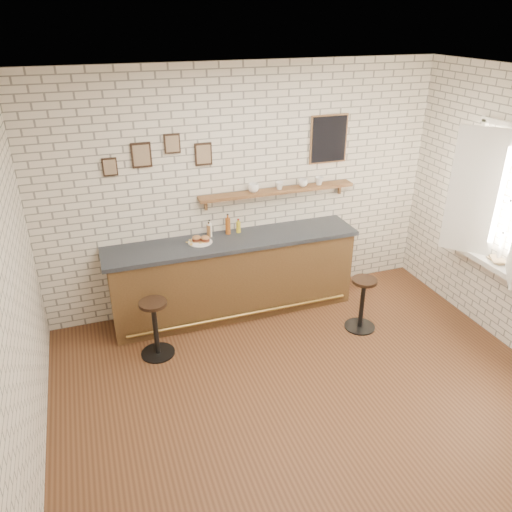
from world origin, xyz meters
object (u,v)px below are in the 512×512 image
(sandwich_plate, at_px, (200,242))
(bitters_bottle_brown, at_px, (209,231))
(condiment_bottle_yellow, at_px, (238,227))
(bar_stool_left, at_px, (155,327))
(shelf_cup_c, at_px, (303,183))
(book_upper, at_px, (491,259))
(bar_counter, at_px, (234,276))
(bitters_bottle_white, at_px, (210,230))
(ciabatta_sandwich, at_px, (201,239))
(book_lower, at_px, (492,261))
(shelf_cup_d, at_px, (319,181))
(shelf_cup_a, at_px, (253,188))
(shelf_cup_b, at_px, (279,186))
(bitters_bottle_amber, at_px, (228,226))
(bar_stool_right, at_px, (362,302))

(sandwich_plate, bearing_deg, bitters_bottle_brown, 43.37)
(condiment_bottle_yellow, bearing_deg, bar_stool_left, -148.03)
(shelf_cup_c, distance_m, book_upper, 2.36)
(bar_counter, bearing_deg, shelf_cup_c, 11.45)
(bitters_bottle_white, xyz_separation_m, bar_stool_left, (-0.84, -0.75, -0.73))
(ciabatta_sandwich, relative_size, bitters_bottle_brown, 1.18)
(bitters_bottle_brown, bearing_deg, bar_stool_left, -137.94)
(bitters_bottle_white, distance_m, book_lower, 3.28)
(shelf_cup_d, bearing_deg, ciabatta_sandwich, 166.02)
(shelf_cup_d, bearing_deg, book_lower, -68.36)
(shelf_cup_a, bearing_deg, bar_counter, -150.03)
(bar_counter, height_order, bitters_bottle_brown, bitters_bottle_brown)
(bar_counter, relative_size, shelf_cup_b, 30.69)
(book_upper, bearing_deg, condiment_bottle_yellow, 178.02)
(bitters_bottle_brown, relative_size, shelf_cup_c, 1.60)
(book_upper, bearing_deg, shelf_cup_d, 161.75)
(bar_stool_left, bearing_deg, shelf_cup_a, 28.87)
(shelf_cup_a, relative_size, book_upper, 0.63)
(bitters_bottle_white, height_order, book_lower, bitters_bottle_white)
(shelf_cup_c, relative_size, book_lower, 0.55)
(bitters_bottle_white, bearing_deg, bar_stool_left, -138.22)
(shelf_cup_a, height_order, shelf_cup_d, shelf_cup_a)
(bitters_bottle_amber, distance_m, shelf_cup_a, 0.56)
(condiment_bottle_yellow, xyz_separation_m, bar_stool_right, (1.21, -1.05, -0.73))
(bar_counter, xyz_separation_m, book_lower, (2.63, -1.40, 0.43))
(shelf_cup_b, distance_m, book_lower, 2.60)
(bar_stool_left, height_order, shelf_cup_c, shelf_cup_c)
(shelf_cup_a, xyz_separation_m, shelf_cup_d, (0.88, 0.00, -0.00))
(bitters_bottle_white, distance_m, bar_stool_left, 1.35)
(sandwich_plate, distance_m, bitters_bottle_white, 0.22)
(shelf_cup_b, distance_m, shelf_cup_c, 0.32)
(shelf_cup_b, height_order, shelf_cup_c, same)
(book_upper, bearing_deg, sandwich_plate, -175.23)
(condiment_bottle_yellow, xyz_separation_m, bar_stool_left, (-1.21, -0.75, -0.72))
(bar_counter, xyz_separation_m, book_upper, (2.63, -1.38, 0.45))
(shelf_cup_d, bearing_deg, bitters_bottle_amber, 161.33)
(ciabatta_sandwich, bearing_deg, shelf_cup_b, 8.88)
(bitters_bottle_white, xyz_separation_m, shelf_cup_b, (0.91, 0.03, 0.45))
(bitters_bottle_white, xyz_separation_m, shelf_cup_c, (1.23, 0.03, 0.45))
(sandwich_plate, relative_size, bitters_bottle_brown, 1.47)
(bar_stool_right, relative_size, book_upper, 3.06)
(bar_stool_right, bearing_deg, sandwich_plate, 152.15)
(bitters_bottle_brown, xyz_separation_m, shelf_cup_a, (0.58, 0.03, 0.47))
(condiment_bottle_yellow, height_order, shelf_cup_d, shelf_cup_d)
(bar_counter, bearing_deg, bitters_bottle_white, 143.78)
(book_lower, bearing_deg, shelf_cup_c, 141.78)
(shelf_cup_d, xyz_separation_m, book_lower, (1.42, -1.60, -0.61))
(sandwich_plate, relative_size, bar_stool_right, 0.42)
(bitters_bottle_amber, xyz_separation_m, condiment_bottle_yellow, (0.13, 0.00, -0.03))
(shelf_cup_a, relative_size, shelf_cup_d, 1.27)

